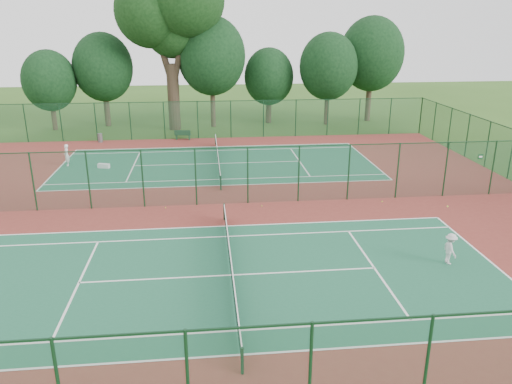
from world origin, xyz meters
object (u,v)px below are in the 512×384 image
Objects in this scene: player_near at (450,249)px; player_far at (67,155)px; trash_bin at (100,138)px; bench at (183,135)px; kit_bag at (104,166)px; big_tree at (170,10)px.

player_far is (-21.28, 18.49, 0.10)m from player_near.
player_far is at bearing -97.23° from trash_bin.
trash_bin is 7.43m from bench.
player_near is at bearing -25.26° from kit_bag.
player_near is at bearing -55.59° from bench.
bench is 12.09m from big_tree.
player_far is 1.87× the size of kit_bag.
bench is 10.49m from kit_bag.
kit_bag is (-5.57, -8.88, -0.31)m from bench.
trash_bin is at bearing 120.40° from kit_bag.
player_far is at bearing -179.98° from kit_bag.
kit_bag is (1.86, -8.71, -0.23)m from trash_bin.
trash_bin is 8.91m from kit_bag.
trash_bin is (0.98, 7.76, -0.44)m from player_far.
player_near is 29.39m from bench.
player_far is at bearing -128.22° from bench.
big_tree is (7.59, 13.09, 10.55)m from player_far.
player_near is 28.19m from player_far.
player_far is 7.84m from trash_bin.
player_far is 0.10× the size of big_tree.
kit_bag is (2.85, -0.94, -0.67)m from player_far.
big_tree reaches higher than trash_bin.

